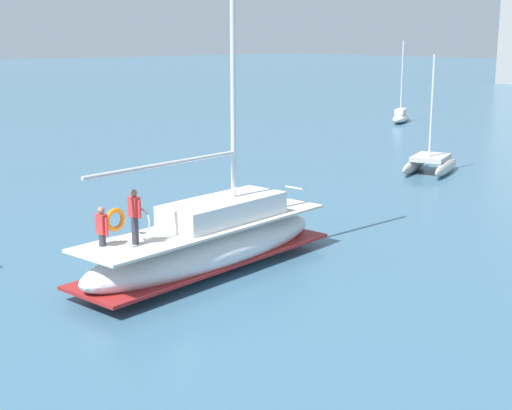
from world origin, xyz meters
name	(u,v)px	position (x,y,z in m)	size (l,w,h in m)	color
ground_plane	(190,262)	(0.00, 0.00, 0.00)	(400.00, 400.00, 0.00)	#38607A
main_sailboat	(210,242)	(1.03, 0.01, 0.91)	(3.65, 9.83, 13.30)	silver
moored_sloop_far	(401,116)	(-20.03, 36.99, 0.51)	(3.02, 4.63, 6.74)	white
moored_cutter_right	(430,163)	(-4.40, 19.23, 0.53)	(3.66, 4.97, 6.23)	#B7B2A8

